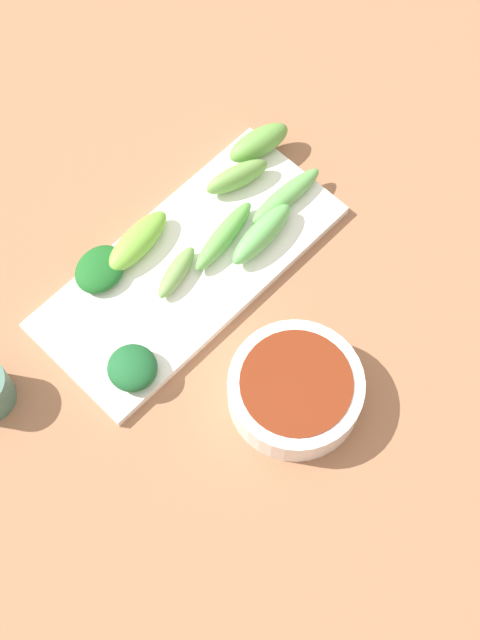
% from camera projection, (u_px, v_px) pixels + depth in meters
% --- Properties ---
extents(tabletop, '(2.10, 2.10, 0.02)m').
position_uv_depth(tabletop, '(225.00, 314.00, 0.94)').
color(tabletop, '#986747').
rests_on(tabletop, ground).
extents(sauce_bowl, '(0.13, 0.13, 0.05)m').
position_uv_depth(sauce_bowl, '(295.00, 389.00, 0.87)').
color(sauce_bowl, white).
rests_on(sauce_bowl, tabletop).
extents(serving_plate, '(0.15, 0.34, 0.01)m').
position_uv_depth(serving_plate, '(189.00, 267.00, 0.94)').
color(serving_plate, white).
rests_on(serving_plate, tabletop).
extents(broccoli_stalk_0, '(0.03, 0.10, 0.02)m').
position_uv_depth(broccoli_stalk_0, '(286.00, 196.00, 0.96)').
color(broccoli_stalk_0, '#61A753').
rests_on(broccoli_stalk_0, serving_plate).
extents(broccoli_stalk_1, '(0.04, 0.07, 0.02)m').
position_uv_depth(broccoli_stalk_1, '(176.00, 272.00, 0.92)').
color(broccoli_stalk_1, '#73A151').
rests_on(broccoli_stalk_1, serving_plate).
extents(broccoli_stalk_2, '(0.03, 0.09, 0.03)m').
position_uv_depth(broccoli_stalk_2, '(262.00, 234.00, 0.93)').
color(broccoli_stalk_2, '#63B55B').
rests_on(broccoli_stalk_2, serving_plate).
extents(broccoli_stalk_3, '(0.04, 0.09, 0.03)m').
position_uv_depth(broccoli_stalk_3, '(137.00, 242.00, 0.93)').
color(broccoli_stalk_3, '#77BC3E').
rests_on(broccoli_stalk_3, serving_plate).
extents(broccoli_stalk_4, '(0.04, 0.08, 0.03)m').
position_uv_depth(broccoli_stalk_4, '(237.00, 177.00, 0.96)').
color(broccoli_stalk_4, '#6D9F49').
rests_on(broccoli_stalk_4, serving_plate).
extents(broccoli_stalk_5, '(0.04, 0.10, 0.02)m').
position_uv_depth(broccoli_stalk_5, '(224.00, 236.00, 0.94)').
color(broccoli_stalk_5, '#61AA4B').
rests_on(broccoli_stalk_5, serving_plate).
extents(broccoli_leafy_6, '(0.05, 0.05, 0.03)m').
position_uv_depth(broccoli_leafy_6, '(132.00, 368.00, 0.87)').
color(broccoli_leafy_6, '#1A592B').
rests_on(broccoli_leafy_6, serving_plate).
extents(broccoli_leafy_7, '(0.06, 0.07, 0.02)m').
position_uv_depth(broccoli_leafy_7, '(100.00, 269.00, 0.92)').
color(broccoli_leafy_7, '#1A5E21').
rests_on(broccoli_leafy_7, serving_plate).
extents(broccoli_stalk_8, '(0.05, 0.08, 0.03)m').
position_uv_depth(broccoli_stalk_8, '(259.00, 143.00, 0.98)').
color(broccoli_stalk_8, '#63A043').
rests_on(broccoli_stalk_8, serving_plate).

